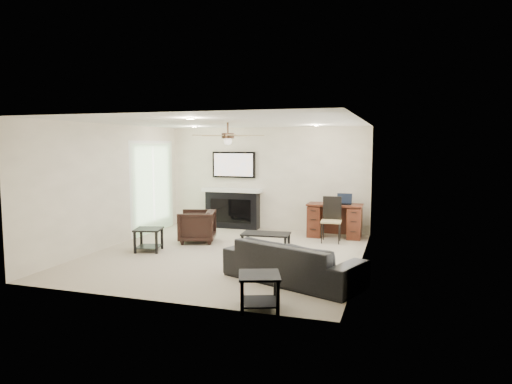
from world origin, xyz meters
TOP-DOWN VIEW (x-y plane):
  - room_shell at (0.19, 0.08)m, footprint 5.50×5.54m
  - sofa at (1.61, -1.35)m, footprint 2.31×1.57m
  - armchair at (-0.99, 0.80)m, footprint 0.93×0.92m
  - coffee_table at (0.71, 0.25)m, footprint 0.94×0.57m
  - end_table_near at (1.46, -2.60)m, footprint 0.66×0.66m
  - end_table_left at (-1.54, -0.25)m, footprint 0.61×0.61m
  - fireplace_unit at (-0.85, 2.58)m, footprint 1.52×0.34m
  - desk at (1.75, 2.20)m, footprint 1.22×0.56m
  - desk_chair at (1.75, 1.65)m, footprint 0.44×0.46m
  - laptop at (1.95, 2.18)m, footprint 0.33×0.24m

SIDE VIEW (x-z plane):
  - coffee_table at x=0.71m, z-range 0.00..0.40m
  - end_table_near at x=1.46m, z-range 0.00..0.45m
  - end_table_left at x=-1.54m, z-range 0.00..0.45m
  - sofa at x=1.61m, z-range 0.00..0.63m
  - armchair at x=-0.99m, z-range 0.00..0.69m
  - desk at x=1.75m, z-range 0.00..0.76m
  - desk_chair at x=1.75m, z-range 0.00..0.97m
  - laptop at x=1.95m, z-range 0.76..0.99m
  - fireplace_unit at x=-0.85m, z-range 0.00..1.91m
  - room_shell at x=0.19m, z-range 0.42..2.94m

